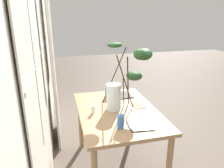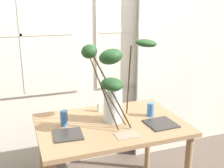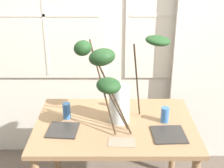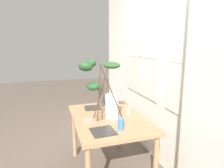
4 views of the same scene
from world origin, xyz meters
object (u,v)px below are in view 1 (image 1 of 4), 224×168
(drinking_glass_blue_right, at_px, (107,93))
(vase_with_branches, at_px, (123,79))
(plate_square_right, at_px, (122,95))
(dining_table, at_px, (117,118))
(drinking_glass_blue_left, at_px, (121,122))
(pillar_candle, at_px, (93,109))
(plate_square_left, at_px, (140,125))

(drinking_glass_blue_right, bearing_deg, vase_with_branches, -167.24)
(drinking_glass_blue_right, distance_m, plate_square_right, 0.19)
(dining_table, distance_m, drinking_glass_blue_left, 0.41)
(dining_table, distance_m, pillar_candle, 0.30)
(dining_table, height_order, plate_square_left, plate_square_left)
(pillar_candle, bearing_deg, vase_with_branches, -85.57)
(vase_with_branches, xyz_separation_m, plate_square_right, (0.37, -0.10, -0.33))
(vase_with_branches, distance_m, plate_square_right, 0.50)
(pillar_candle, bearing_deg, drinking_glass_blue_left, -151.18)
(vase_with_branches, bearing_deg, drinking_glass_blue_left, 159.94)
(dining_table, relative_size, plate_square_left, 5.62)
(plate_square_right, bearing_deg, pillar_candle, 132.16)
(plate_square_left, xyz_separation_m, pillar_candle, (0.36, 0.38, 0.04))
(vase_with_branches, height_order, drinking_glass_blue_left, vase_with_branches)
(plate_square_right, height_order, pillar_candle, pillar_candle)
(plate_square_right, distance_m, pillar_candle, 0.59)
(dining_table, height_order, pillar_candle, pillar_candle)
(dining_table, xyz_separation_m, plate_square_right, (0.38, -0.17, 0.10))
(drinking_glass_blue_right, bearing_deg, plate_square_left, -170.30)
(dining_table, height_order, drinking_glass_blue_left, drinking_glass_blue_left)
(dining_table, distance_m, plate_square_right, 0.42)
(drinking_glass_blue_left, distance_m, drinking_glass_blue_right, 0.75)
(drinking_glass_blue_right, distance_m, pillar_candle, 0.46)
(vase_with_branches, distance_m, pillar_candle, 0.44)
(plate_square_right, relative_size, pillar_candle, 2.35)
(vase_with_branches, relative_size, drinking_glass_blue_right, 5.90)
(pillar_candle, bearing_deg, dining_table, -86.24)
(dining_table, height_order, drinking_glass_blue_right, drinking_glass_blue_right)
(dining_table, distance_m, vase_with_branches, 0.43)
(plate_square_left, bearing_deg, drinking_glass_blue_left, 88.04)
(drinking_glass_blue_right, relative_size, pillar_candle, 1.21)
(pillar_candle, bearing_deg, drinking_glass_blue_right, -32.39)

